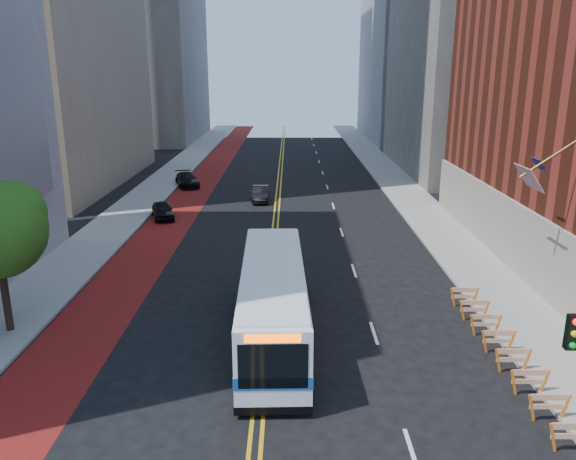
# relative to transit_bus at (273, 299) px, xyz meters

# --- Properties ---
(ground) EXTENTS (160.00, 160.00, 0.00)m
(ground) POSITION_rel_transit_bus_xyz_m (-0.36, -5.70, -1.73)
(ground) COLOR black
(ground) RESTS_ON ground
(sidewalk_left) EXTENTS (4.00, 140.00, 0.15)m
(sidewalk_left) POSITION_rel_transit_bus_xyz_m (-12.36, 24.30, -1.65)
(sidewalk_left) COLOR gray
(sidewalk_left) RESTS_ON ground
(sidewalk_right) EXTENTS (4.00, 140.00, 0.15)m
(sidewalk_right) POSITION_rel_transit_bus_xyz_m (11.64, 24.30, -1.65)
(sidewalk_right) COLOR gray
(sidewalk_right) RESTS_ON ground
(bus_lane_paint) EXTENTS (3.60, 140.00, 0.01)m
(bus_lane_paint) POSITION_rel_transit_bus_xyz_m (-8.46, 24.30, -1.72)
(bus_lane_paint) COLOR maroon
(bus_lane_paint) RESTS_ON ground
(center_line_inner) EXTENTS (0.14, 140.00, 0.01)m
(center_line_inner) POSITION_rel_transit_bus_xyz_m (-0.54, 24.30, -1.72)
(center_line_inner) COLOR gold
(center_line_inner) RESTS_ON ground
(center_line_outer) EXTENTS (0.14, 140.00, 0.01)m
(center_line_outer) POSITION_rel_transit_bus_xyz_m (-0.18, 24.30, -1.72)
(center_line_outer) COLOR gold
(center_line_outer) RESTS_ON ground
(lane_dashes) EXTENTS (0.14, 98.20, 0.01)m
(lane_dashes) POSITION_rel_transit_bus_xyz_m (4.44, 32.30, -1.72)
(lane_dashes) COLOR silver
(lane_dashes) RESTS_ON ground
(construction_barriers) EXTENTS (1.42, 10.91, 1.00)m
(construction_barriers) POSITION_rel_transit_bus_xyz_m (9.24, -2.27, -1.05)
(construction_barriers) COLOR orange
(construction_barriers) RESTS_ON ground
(transit_bus) EXTENTS (2.98, 12.11, 3.31)m
(transit_bus) POSITION_rel_transit_bus_xyz_m (0.00, 0.00, 0.00)
(transit_bus) COLOR white
(transit_bus) RESTS_ON ground
(car_a) EXTENTS (2.60, 4.06, 1.29)m
(car_a) POSITION_rel_transit_bus_xyz_m (-9.21, 20.17, -1.08)
(car_a) COLOR black
(car_a) RESTS_ON ground
(car_b) EXTENTS (1.47, 4.03, 1.32)m
(car_b) POSITION_rel_transit_bus_xyz_m (-1.86, 26.17, -1.07)
(car_b) COLOR black
(car_b) RESTS_ON ground
(car_c) EXTENTS (3.34, 4.94, 1.33)m
(car_c) POSITION_rel_transit_bus_xyz_m (-9.49, 32.67, -1.06)
(car_c) COLOR black
(car_c) RESTS_ON ground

